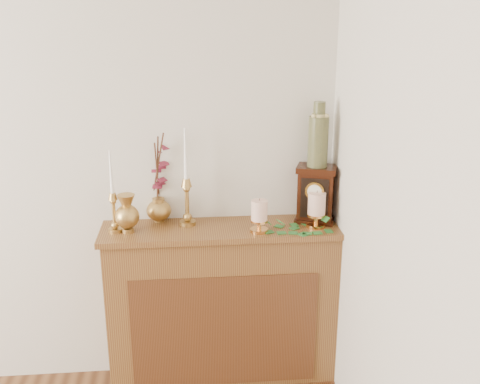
{
  "coord_description": "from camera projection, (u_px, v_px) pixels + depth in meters",
  "views": [
    {
      "loc": [
        1.24,
        -0.59,
        1.99
      ],
      "look_at": [
        1.49,
        2.05,
        1.13
      ],
      "focal_mm": 42.0,
      "sensor_mm": 36.0,
      "label": 1
    }
  ],
  "objects": [
    {
      "name": "candlestick_left",
      "position": [
        113.0,
        206.0,
        2.78
      ],
      "size": [
        0.07,
        0.07,
        0.42
      ],
      "rotation": [
        0.0,
        0.0,
        -0.09
      ],
      "color": "tan",
      "rests_on": "console_shelf"
    },
    {
      "name": "console_shelf",
      "position": [
        223.0,
        312.0,
        3.04
      ],
      "size": [
        1.24,
        0.34,
        0.93
      ],
      "color": "brown",
      "rests_on": "ground"
    },
    {
      "name": "ginger_jar",
      "position": [
        160.0,
        180.0,
        2.93
      ],
      "size": [
        0.19,
        0.21,
        0.48
      ],
      "rotation": [
        0.0,
        0.0,
        0.26
      ],
      "color": "tan",
      "rests_on": "console_shelf"
    },
    {
      "name": "pillar_candle_left",
      "position": [
        259.0,
        214.0,
        2.79
      ],
      "size": [
        0.09,
        0.09,
        0.18
      ],
      "rotation": [
        0.0,
        0.0,
        0.09
      ],
      "color": "#DC974D",
      "rests_on": "console_shelf"
    },
    {
      "name": "candlestick_center",
      "position": [
        187.0,
        194.0,
        2.86
      ],
      "size": [
        0.09,
        0.09,
        0.51
      ],
      "rotation": [
        0.0,
        0.0,
        -0.29
      ],
      "color": "tan",
      "rests_on": "console_shelf"
    },
    {
      "name": "ivy_garland",
      "position": [
        298.0,
        228.0,
        2.84
      ],
      "size": [
        0.41,
        0.19,
        0.07
      ],
      "rotation": [
        0.0,
        0.0,
        0.22
      ],
      "color": "#266527",
      "rests_on": "console_shelf"
    },
    {
      "name": "ceramic_vase",
      "position": [
        318.0,
        138.0,
        2.83
      ],
      "size": [
        0.1,
        0.1,
        0.33
      ],
      "rotation": [
        0.0,
        0.0,
        -0.33
      ],
      "color": "#183127",
      "rests_on": "mantel_clock"
    },
    {
      "name": "pillar_candle_right",
      "position": [
        316.0,
        208.0,
        2.86
      ],
      "size": [
        0.1,
        0.1,
        0.2
      ],
      "rotation": [
        0.0,
        0.0,
        -0.32
      ],
      "color": "#DC974D",
      "rests_on": "console_shelf"
    },
    {
      "name": "bud_vase",
      "position": [
        127.0,
        214.0,
        2.79
      ],
      "size": [
        0.12,
        0.12,
        0.2
      ],
      "rotation": [
        0.0,
        0.0,
        0.2
      ],
      "color": "tan",
      "rests_on": "console_shelf"
    },
    {
      "name": "mantel_clock",
      "position": [
        316.0,
        195.0,
        2.92
      ],
      "size": [
        0.23,
        0.2,
        0.3
      ],
      "rotation": [
        0.0,
        0.0,
        -0.33
      ],
      "color": "black",
      "rests_on": "console_shelf"
    }
  ]
}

